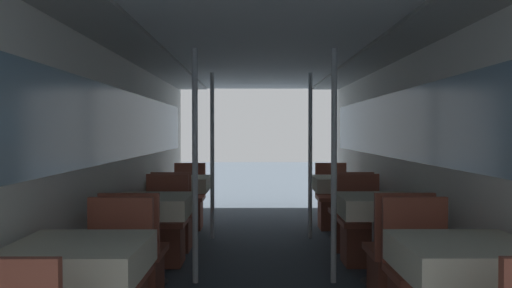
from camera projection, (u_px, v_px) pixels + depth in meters
The scene contains 21 objects.
wall_left at pixel (109, 159), 4.48m from camera, with size 0.05×8.63×2.06m.
wall_right at pixel (419, 159), 4.50m from camera, with size 0.05×8.63×2.06m.
ceiling_panel at pixel (264, 46), 4.46m from camera, with size 2.81×8.63×0.07m.
dining_table_left_0 at pixel (79, 263), 2.54m from camera, with size 0.67×0.67×0.76m.
dining_table_left_1 at pixel (152, 208), 4.36m from camera, with size 0.67×0.67×0.76m.
chair_left_near_1 at pixel (135, 271), 3.75m from camera, with size 0.43×0.43×0.89m.
chair_left_far_1 at pixel (165, 236), 5.00m from camera, with size 0.43×0.43×0.89m.
support_pole_left_1 at pixel (195, 166), 4.36m from camera, with size 0.05×0.05×2.06m.
dining_table_left_2 at pixel (182, 185), 6.19m from camera, with size 0.67×0.67×0.76m.
chair_left_near_2 at pixel (174, 225), 5.57m from camera, with size 0.43×0.43×0.89m.
chair_left_far_2 at pixel (188, 208), 6.82m from camera, with size 0.43×0.43×0.89m.
support_pole_left_2 at pixel (212, 156), 6.18m from camera, with size 0.05×0.05×2.06m.
dining_table_right_0 at pixel (465, 262), 2.55m from camera, with size 0.67×0.67×0.76m.
dining_table_right_1 at pixel (377, 208), 4.38m from camera, with size 0.67×0.67×0.76m.
chair_right_near_1 at pixel (397, 271), 3.76m from camera, with size 0.43×0.43×0.89m.
chair_right_far_1 at pixel (361, 236), 5.01m from camera, with size 0.43×0.43×0.89m.
support_pole_right_1 at pixel (334, 166), 4.36m from camera, with size 0.05×0.05×2.06m.
dining_table_right_2 at pixel (341, 185), 6.20m from camera, with size 0.67×0.67×0.76m.
chair_right_near_2 at pixel (350, 225), 5.58m from camera, with size 0.43×0.43×0.89m.
chair_right_far_2 at pixel (333, 208), 6.83m from camera, with size 0.43×0.43×0.89m.
support_pole_right_2 at pixel (310, 156), 6.19m from camera, with size 0.05×0.05×2.06m.
Camera 1 is at (-0.10, -1.57, 1.33)m, focal length 35.00 mm.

